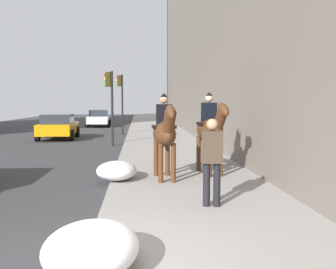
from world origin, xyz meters
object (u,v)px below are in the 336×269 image
object	(u,v)px
mounted_horse_far	(211,129)
pedestrian_greeting	(212,156)
car_mid_lane	(58,126)
traffic_light_far_curb	(121,95)
car_far_lane	(99,118)
mounted_horse_near	(165,132)
traffic_light_near_curb	(110,96)

from	to	relation	value
mounted_horse_far	pedestrian_greeting	distance (m)	3.23
car_mid_lane	traffic_light_far_curb	distance (m)	4.76
car_far_lane	mounted_horse_near	bearing A→B (deg)	8.68
car_mid_lane	traffic_light_near_curb	bearing A→B (deg)	-139.43
mounted_horse_near	traffic_light_near_curb	size ratio (longest dim) A/B	0.62
mounted_horse_near	pedestrian_greeting	bearing A→B (deg)	11.27
mounted_horse_far	pedestrian_greeting	bearing A→B (deg)	-20.30
traffic_light_far_curb	mounted_horse_far	bearing A→B (deg)	-167.51
mounted_horse_far	car_far_lane	bearing A→B (deg)	-176.06
pedestrian_greeting	car_far_lane	world-z (taller)	pedestrian_greeting
mounted_horse_far	traffic_light_near_curb	world-z (taller)	traffic_light_near_curb
mounted_horse_far	pedestrian_greeting	size ratio (longest dim) A/B	1.35
mounted_horse_near	traffic_light_near_curb	world-z (taller)	traffic_light_near_curb
mounted_horse_near	traffic_light_far_curb	distance (m)	14.93
mounted_horse_near	car_far_lane	world-z (taller)	mounted_horse_near
mounted_horse_near	traffic_light_far_curb	size ratio (longest dim) A/B	0.58
pedestrian_greeting	car_mid_lane	distance (m)	15.84
pedestrian_greeting	traffic_light_far_curb	size ratio (longest dim) A/B	0.44
pedestrian_greeting	mounted_horse_far	bearing A→B (deg)	-3.03
mounted_horse_near	mounted_horse_far	distance (m)	1.46
traffic_light_near_curb	traffic_light_far_curb	distance (m)	6.19
car_mid_lane	mounted_horse_near	bearing A→B (deg)	-158.45
traffic_light_far_curb	mounted_horse_near	bearing A→B (deg)	-173.00
pedestrian_greeting	traffic_light_near_curb	distance (m)	11.53
mounted_horse_near	pedestrian_greeting	distance (m)	2.65
mounted_horse_near	traffic_light_far_curb	bearing A→B (deg)	-177.84
car_mid_lane	traffic_light_near_curb	xyz separation A→B (m)	(-3.54, -3.25, 1.70)
pedestrian_greeting	car_mid_lane	world-z (taller)	pedestrian_greeting
traffic_light_near_curb	mounted_horse_far	bearing A→B (deg)	-157.12
pedestrian_greeting	traffic_light_far_curb	distance (m)	17.55
mounted_horse_near	car_far_lane	bearing A→B (deg)	-174.67
car_mid_lane	car_far_lane	xyz separation A→B (m)	(10.86, -1.17, 0.00)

